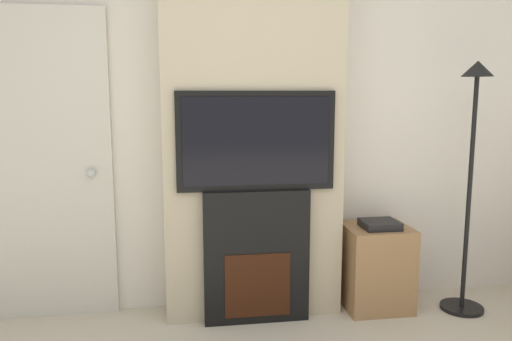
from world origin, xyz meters
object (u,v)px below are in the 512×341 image
Objects in this scene: floor_lamp at (471,161)px; fireplace at (256,256)px; media_stand at (376,266)px; television at (256,141)px.

fireplace is at bearing 177.45° from floor_lamp.
media_stand is (0.85, 0.07, -0.14)m from fireplace.
television is 1.59× the size of media_stand.
fireplace is at bearing -175.31° from media_stand.
television is at bearing 177.53° from floor_lamp.
fireplace is 0.86m from media_stand.
television is 0.59× the size of floor_lamp.
floor_lamp is 0.95m from media_stand.
media_stand is at bearing 4.69° from fireplace.
television is at bearing -90.00° from fireplace.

